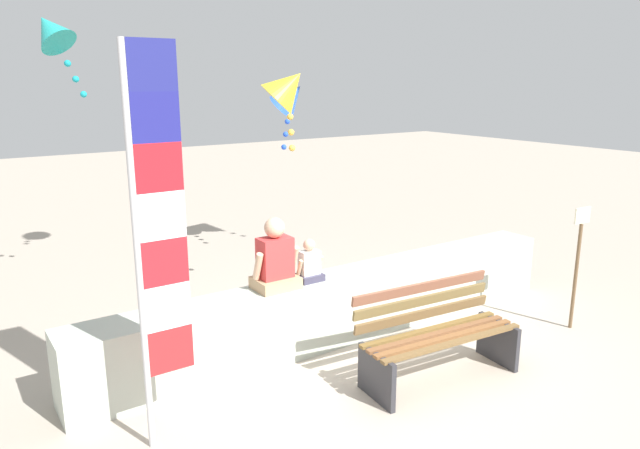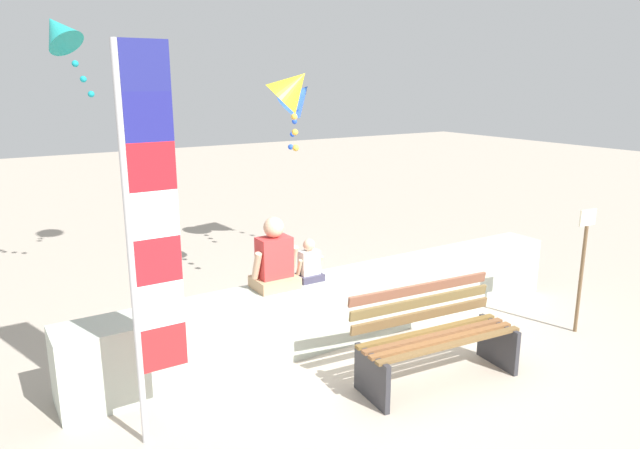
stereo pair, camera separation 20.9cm
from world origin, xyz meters
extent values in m
plane|color=#AB9E8E|center=(0.00, 0.00, 0.00)|extent=(40.00, 40.00, 0.00)
cube|color=#B3BBAD|center=(0.00, 0.84, 0.36)|extent=(5.96, 0.51, 0.73)
cube|color=brown|center=(0.16, -0.64, 0.45)|extent=(1.60, 0.22, 0.03)
cube|color=brown|center=(0.17, -0.53, 0.45)|extent=(1.60, 0.22, 0.03)
cube|color=brown|center=(0.18, -0.42, 0.45)|extent=(1.60, 0.22, 0.03)
cube|color=brown|center=(0.19, -0.31, 0.45)|extent=(1.60, 0.22, 0.03)
cube|color=brown|center=(0.20, -0.20, 0.57)|extent=(1.60, 0.20, 0.10)
cube|color=brown|center=(0.20, -0.18, 0.70)|extent=(1.60, 0.20, 0.10)
cube|color=brown|center=(0.20, -0.15, 0.83)|extent=(1.60, 0.20, 0.10)
cube|color=#2D2D33|center=(-0.57, -0.40, 0.23)|extent=(0.10, 0.53, 0.45)
cube|color=#2D2D33|center=(0.91, -0.54, 0.23)|extent=(0.10, 0.53, 0.45)
cube|color=tan|center=(-0.85, 0.87, 0.79)|extent=(0.43, 0.35, 0.12)
cube|color=red|center=(-0.85, 0.87, 1.05)|extent=(0.33, 0.22, 0.41)
cylinder|color=#D9A887|center=(-1.06, 0.85, 1.00)|extent=(0.07, 0.17, 0.30)
cylinder|color=#D9A887|center=(-0.64, 0.85, 1.00)|extent=(0.07, 0.17, 0.30)
sphere|color=#D9A887|center=(-0.85, 0.87, 1.36)|extent=(0.21, 0.21, 0.21)
cube|color=#39354B|center=(-0.44, 0.87, 0.76)|extent=(0.27, 0.22, 0.07)
cube|color=white|center=(-0.44, 0.87, 0.93)|extent=(0.21, 0.13, 0.25)
cylinder|color=#DAAB8A|center=(-0.57, 0.86, 0.90)|extent=(0.04, 0.10, 0.19)
cylinder|color=#DAAB8A|center=(-0.31, 0.86, 0.90)|extent=(0.04, 0.10, 0.19)
sphere|color=#DAAB8A|center=(-0.44, 0.87, 1.12)|extent=(0.13, 0.13, 0.13)
cylinder|color=#B7B7BC|center=(-2.45, 0.05, 1.53)|extent=(0.05, 0.05, 3.06)
cube|color=red|center=(-2.25, 0.05, 0.76)|extent=(0.35, 0.02, 0.35)
cube|color=white|center=(-2.25, 0.05, 1.12)|extent=(0.35, 0.02, 0.35)
cube|color=red|center=(-2.25, 0.05, 1.47)|extent=(0.35, 0.02, 0.35)
cube|color=white|center=(-2.25, 0.05, 1.83)|extent=(0.35, 0.02, 0.35)
cube|color=red|center=(-2.25, 0.05, 2.18)|extent=(0.35, 0.02, 0.35)
cube|color=navy|center=(-2.25, 0.05, 2.53)|extent=(0.35, 0.02, 0.35)
cube|color=navy|center=(-2.25, 0.05, 2.89)|extent=(0.35, 0.02, 0.35)
cone|color=teal|center=(-2.25, 3.45, 3.34)|extent=(0.66, 0.71, 0.56)
sphere|color=teal|center=(-2.17, 3.50, 3.16)|extent=(0.08, 0.08, 0.08)
sphere|color=teal|center=(-2.08, 3.56, 2.98)|extent=(0.08, 0.08, 0.08)
sphere|color=teal|center=(-2.00, 3.61, 2.80)|extent=(0.08, 0.08, 0.08)
sphere|color=teal|center=(-1.91, 3.66, 2.62)|extent=(0.08, 0.08, 0.08)
cone|color=yellow|center=(0.23, 2.36, 2.71)|extent=(0.84, 0.77, 0.68)
sphere|color=yellow|center=(0.19, 2.27, 2.53)|extent=(0.08, 0.08, 0.08)
sphere|color=yellow|center=(0.15, 2.18, 2.35)|extent=(0.08, 0.08, 0.08)
sphere|color=yellow|center=(0.10, 2.09, 2.17)|extent=(0.08, 0.08, 0.08)
sphere|color=yellow|center=(0.06, 2.00, 1.99)|extent=(0.08, 0.08, 0.08)
cone|color=blue|center=(1.09, 3.71, 2.54)|extent=(0.78, 0.79, 0.64)
sphere|color=blue|center=(1.02, 3.64, 2.36)|extent=(0.08, 0.08, 0.08)
sphere|color=blue|center=(0.94, 3.57, 2.18)|extent=(0.08, 0.08, 0.08)
sphere|color=blue|center=(0.87, 3.50, 2.00)|extent=(0.08, 0.08, 0.08)
sphere|color=blue|center=(0.80, 3.44, 1.82)|extent=(0.08, 0.08, 0.08)
cylinder|color=brown|center=(2.29, -0.47, 0.62)|extent=(0.04, 0.04, 1.24)
cube|color=beige|center=(2.29, -0.47, 1.34)|extent=(0.24, 0.04, 0.18)
camera|label=1|loc=(-3.61, -3.98, 2.78)|focal=32.52mm
camera|label=2|loc=(-3.44, -4.09, 2.78)|focal=32.52mm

